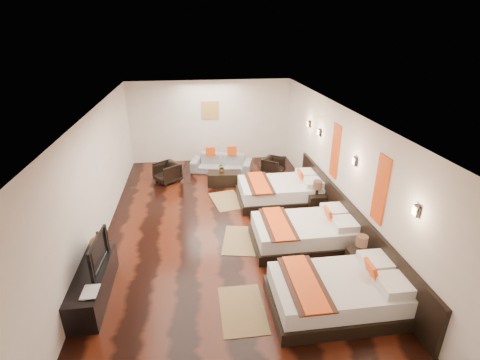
{
  "coord_description": "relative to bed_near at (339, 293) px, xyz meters",
  "views": [
    {
      "loc": [
        -0.61,
        -7.41,
        4.46
      ],
      "look_at": [
        0.43,
        0.25,
        1.1
      ],
      "focal_mm": 26.73,
      "sensor_mm": 36.0,
      "label": 1
    }
  ],
  "objects": [
    {
      "name": "floor",
      "position": [
        -1.7,
        2.9,
        -0.3
      ],
      "size": [
        5.5,
        9.5,
        0.01
      ],
      "primitive_type": "cube",
      "color": "black",
      "rests_on": "ground"
    },
    {
      "name": "ceiling",
      "position": [
        -1.7,
        2.9,
        2.5
      ],
      "size": [
        5.5,
        9.5,
        0.01
      ],
      "primitive_type": "cube",
      "color": "white",
      "rests_on": "floor"
    },
    {
      "name": "back_wall",
      "position": [
        -1.7,
        7.65,
        1.1
      ],
      "size": [
        5.5,
        0.01,
        2.8
      ],
      "primitive_type": "cube",
      "color": "silver",
      "rests_on": "floor"
    },
    {
      "name": "left_wall",
      "position": [
        -4.45,
        2.9,
        1.1
      ],
      "size": [
        0.01,
        9.5,
        2.8
      ],
      "primitive_type": "cube",
      "color": "silver",
      "rests_on": "floor"
    },
    {
      "name": "right_wall",
      "position": [
        1.05,
        2.9,
        1.1
      ],
      "size": [
        0.01,
        9.5,
        2.8
      ],
      "primitive_type": "cube",
      "color": "silver",
      "rests_on": "floor"
    },
    {
      "name": "headboard_panel",
      "position": [
        1.01,
        2.1,
        0.15
      ],
      "size": [
        0.08,
        6.6,
        0.9
      ],
      "primitive_type": "cube",
      "color": "black",
      "rests_on": "floor"
    },
    {
      "name": "bed_near",
      "position": [
        0.0,
        0.0,
        0.0
      ],
      "size": [
        2.29,
        1.44,
        0.87
      ],
      "color": "black",
      "rests_on": "floor"
    },
    {
      "name": "bed_mid",
      "position": [
        -0.0,
        1.94,
        -0.01
      ],
      "size": [
        2.24,
        1.41,
        0.86
      ],
      "color": "black",
      "rests_on": "floor"
    },
    {
      "name": "bed_far",
      "position": [
        0.0,
        4.06,
        0.0
      ],
      "size": [
        2.31,
        1.45,
        0.88
      ],
      "color": "black",
      "rests_on": "floor"
    },
    {
      "name": "nightstand_a",
      "position": [
        0.75,
        0.86,
        -0.01
      ],
      "size": [
        0.41,
        0.41,
        0.82
      ],
      "color": "black",
      "rests_on": "floor"
    },
    {
      "name": "nightstand_b",
      "position": [
        0.75,
        3.4,
        -0.0
      ],
      "size": [
        0.43,
        0.43,
        0.85
      ],
      "color": "black",
      "rests_on": "floor"
    },
    {
      "name": "jute_mat_near",
      "position": [
        -1.64,
        0.14,
        -0.29
      ],
      "size": [
        0.75,
        1.2,
        0.01
      ],
      "primitive_type": "cube",
      "rotation": [
        0.0,
        0.0,
        -0.0
      ],
      "color": "#95774C",
      "rests_on": "floor"
    },
    {
      "name": "jute_mat_mid",
      "position": [
        -1.38,
        2.27,
        -0.29
      ],
      "size": [
        0.97,
        1.32,
        0.01
      ],
      "primitive_type": "cube",
      "rotation": [
        0.0,
        0.0,
        -0.2
      ],
      "color": "#95774C",
      "rests_on": "floor"
    },
    {
      "name": "jute_mat_far",
      "position": [
        -1.48,
        4.29,
        -0.29
      ],
      "size": [
        0.97,
        1.32,
        0.01
      ],
      "primitive_type": "cube",
      "rotation": [
        0.0,
        0.0,
        0.19
      ],
      "color": "#95774C",
      "rests_on": "floor"
    },
    {
      "name": "tv_console",
      "position": [
        -4.2,
        0.83,
        -0.02
      ],
      "size": [
        0.5,
        1.8,
        0.55
      ],
      "primitive_type": "cube",
      "color": "black",
      "rests_on": "floor"
    },
    {
      "name": "tv",
      "position": [
        -4.15,
        0.98,
        0.53
      ],
      "size": [
        0.19,
        0.97,
        0.56
      ],
      "primitive_type": "imported",
      "rotation": [
        0.0,
        0.0,
        1.5
      ],
      "color": "black",
      "rests_on": "tv_console"
    },
    {
      "name": "book",
      "position": [
        -4.2,
        0.26,
        0.27
      ],
      "size": [
        0.26,
        0.35,
        0.03
      ],
      "primitive_type": "imported",
      "rotation": [
        0.0,
        0.0,
        -0.02
      ],
      "color": "black",
      "rests_on": "tv_console"
    },
    {
      "name": "figurine",
      "position": [
        -4.2,
        1.54,
        0.43
      ],
      "size": [
        0.42,
        0.42,
        0.35
      ],
      "primitive_type": "imported",
      "rotation": [
        0.0,
        0.0,
        -0.27
      ],
      "color": "brown",
      "rests_on": "tv_console"
    },
    {
      "name": "sofa",
      "position": [
        -1.44,
        6.44,
        -0.01
      ],
      "size": [
        2.08,
        1.26,
        0.57
      ],
      "primitive_type": "imported",
      "rotation": [
        0.0,
        0.0,
        -0.27
      ],
      "color": "gray",
      "rests_on": "floor"
    },
    {
      "name": "armchair_left",
      "position": [
        -3.17,
        5.83,
        0.01
      ],
      "size": [
        0.93,
        0.93,
        0.61
      ],
      "primitive_type": "imported",
      "rotation": [
        0.0,
        0.0,
        -0.94
      ],
      "color": "black",
      "rests_on": "floor"
    },
    {
      "name": "armchair_right",
      "position": [
        0.21,
        6.0,
        -0.02
      ],
      "size": [
        0.86,
        0.86,
        0.56
      ],
      "primitive_type": "imported",
      "rotation": [
        0.0,
        0.0,
        0.9
      ],
      "color": "black",
      "rests_on": "floor"
    },
    {
      "name": "coffee_table",
      "position": [
        -1.44,
        5.39,
        -0.1
      ],
      "size": [
        1.05,
        0.6,
        0.4
      ],
      "primitive_type": "cube",
      "rotation": [
        0.0,
        0.0,
        -0.11
      ],
      "color": "black",
      "rests_on": "floor"
    },
    {
      "name": "table_plant",
      "position": [
        -1.51,
        5.46,
        0.24
      ],
      "size": [
        0.27,
        0.24,
        0.28
      ],
      "primitive_type": "imported",
      "rotation": [
        0.0,
        0.0,
        0.12
      ],
      "color": "#28541C",
      "rests_on": "coffee_table"
    },
    {
      "name": "orange_panel_a",
      "position": [
        1.03,
        1.0,
        1.4
      ],
      "size": [
        0.04,
        0.4,
        1.3
      ],
      "primitive_type": "cube",
      "color": "#D86014",
      "rests_on": "right_wall"
    },
    {
      "name": "orange_panel_b",
      "position": [
        1.03,
        3.2,
        1.4
      ],
      "size": [
        0.04,
        0.4,
        1.3
      ],
      "primitive_type": "cube",
      "color": "#D86014",
      "rests_on": "right_wall"
    },
    {
      "name": "sconce_near",
      "position": [
        1.01,
        -0.1,
        1.55
      ],
      "size": [
        0.07,
        0.12,
        0.18
      ],
      "color": "black",
      "rests_on": "right_wall"
    },
    {
      "name": "sconce_mid",
      "position": [
        1.01,
        2.1,
        1.55
      ],
      "size": [
        0.07,
        0.12,
        0.18
      ],
      "color": "black",
      "rests_on": "right_wall"
    },
    {
      "name": "sconce_far",
      "position": [
        1.01,
        4.3,
        1.55
      ],
      "size": [
        0.07,
        0.12,
        0.18
      ],
      "color": "black",
      "rests_on": "right_wall"
    },
    {
      "name": "sconce_lounge",
      "position": [
        1.01,
        5.2,
        1.55
      ],
      "size": [
        0.07,
        0.12,
        0.18
      ],
      "color": "black",
      "rests_on": "right_wall"
    },
    {
      "name": "gold_artwork",
      "position": [
        -1.7,
        7.63,
        1.5
      ],
      "size": [
        0.6,
        0.04,
        0.6
      ],
      "primitive_type": "cube",
      "color": "#AD873F",
      "rests_on": "back_wall"
    }
  ]
}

